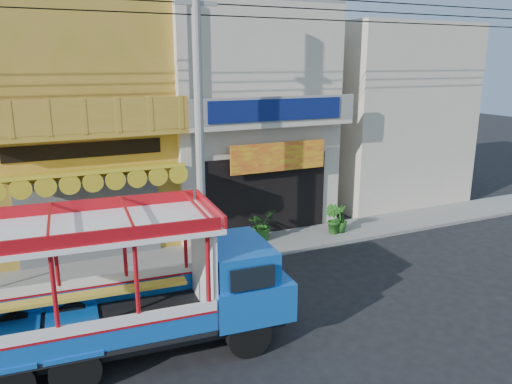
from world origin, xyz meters
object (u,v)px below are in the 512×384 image
potted_plant_a (262,225)px  potted_plant_b (333,219)px  songthaew_truck (152,284)px  utility_pole (203,100)px  potted_plant_c (340,218)px

potted_plant_a → potted_plant_b: (2.57, -0.47, -0.01)m
songthaew_truck → potted_plant_a: size_ratio=6.66×
utility_pole → songthaew_truck: utility_pole is taller
potted_plant_b → potted_plant_a: bearing=62.2°
songthaew_truck → potted_plant_b: size_ratio=6.82×
utility_pole → potted_plant_b: (4.93, 0.60, -4.40)m
songthaew_truck → potted_plant_b: 8.87m
potted_plant_c → songthaew_truck: bearing=-43.3°
potted_plant_a → potted_plant_b: size_ratio=1.03×
songthaew_truck → potted_plant_a: bearing=45.6°
songthaew_truck → potted_plant_a: songthaew_truck is taller
potted_plant_a → potted_plant_c: potted_plant_a is taller
utility_pole → potted_plant_c: utility_pole is taller
songthaew_truck → potted_plant_b: (7.54, 4.59, -0.92)m
potted_plant_b → potted_plant_c: size_ratio=1.03×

